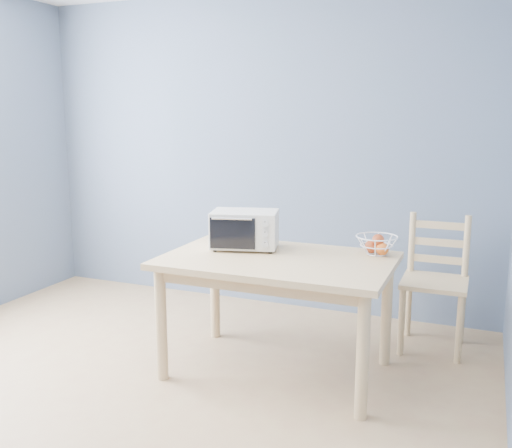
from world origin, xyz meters
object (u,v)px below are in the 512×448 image
at_px(fruit_basket, 377,244).
at_px(dining_table, 277,273).
at_px(toaster_oven, 242,229).
at_px(dining_chair, 435,284).

bearing_deg(fruit_basket, dining_table, -151.05).
distance_m(dining_table, fruit_basket, 0.65).
distance_m(dining_table, toaster_oven, 0.40).
relative_size(fruit_basket, dining_chair, 0.31).
bearing_deg(dining_table, toaster_oven, 155.05).
distance_m(toaster_oven, fruit_basket, 0.87).
relative_size(dining_table, toaster_oven, 2.89).
bearing_deg(toaster_oven, dining_chair, 14.33).
xyz_separation_m(toaster_oven, dining_chair, (1.18, 0.65, -0.42)).
distance_m(dining_table, dining_chair, 1.20).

